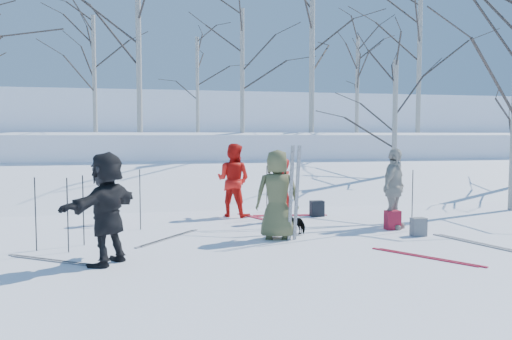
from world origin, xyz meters
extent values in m
plane|color=white|center=(0.00, 0.00, 0.00)|extent=(120.00, 120.00, 0.00)
cube|color=white|center=(0.00, 7.00, 0.15)|extent=(70.00, 9.49, 4.12)
cube|color=white|center=(0.00, 17.00, 1.00)|extent=(70.00, 18.00, 2.20)
cube|color=white|center=(0.00, 38.00, 2.00)|extent=(90.00, 30.00, 6.00)
imported|color=#4F5231|center=(0.12, 0.05, 0.90)|extent=(1.00, 0.77, 1.81)
imported|color=#B11310|center=(0.76, 2.02, 0.77)|extent=(0.67, 0.62, 1.54)
imported|color=red|center=(-0.27, 3.00, 0.94)|extent=(1.16, 1.10, 1.88)
imported|color=#B11310|center=(-3.43, 2.42, 0.47)|extent=(0.37, 0.62, 0.93)
imported|color=beige|center=(2.96, 0.58, 0.90)|extent=(1.08, 1.04, 1.81)
imported|color=black|center=(-3.07, -1.29, 0.92)|extent=(1.40, 1.71, 1.83)
imported|color=black|center=(0.67, 0.53, 0.22)|extent=(0.52, 0.57, 0.45)
cube|color=silver|center=(0.34, -0.20, 0.95)|extent=(0.10, 0.17, 1.90)
cube|color=silver|center=(0.46, -0.20, 0.95)|extent=(0.11, 0.23, 1.89)
cylinder|color=black|center=(-3.62, 0.25, 0.67)|extent=(0.02, 0.02, 1.34)
cylinder|color=black|center=(3.24, 0.26, 0.67)|extent=(0.02, 0.02, 1.34)
cylinder|color=black|center=(-4.41, -0.05, 0.67)|extent=(0.02, 0.02, 1.34)
cylinder|color=black|center=(-3.82, -0.29, 0.67)|extent=(0.02, 0.02, 1.34)
cylinder|color=black|center=(3.17, 0.80, 0.67)|extent=(0.02, 0.02, 1.34)
cylinder|color=black|center=(0.46, 2.36, 0.67)|extent=(0.02, 0.02, 1.34)
cylinder|color=black|center=(0.73, 2.65, 0.67)|extent=(0.02, 0.02, 1.34)
cylinder|color=black|center=(-2.60, 1.65, 0.67)|extent=(0.02, 0.02, 1.34)
cube|color=maroon|center=(2.89, 0.49, 0.21)|extent=(0.32, 0.22, 0.42)
cube|color=slate|center=(3.07, -0.29, 0.19)|extent=(0.30, 0.20, 0.38)
cube|color=black|center=(1.84, 2.56, 0.20)|extent=(0.34, 0.24, 0.40)
camera|label=1|loc=(-2.40, -9.61, 2.09)|focal=35.00mm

